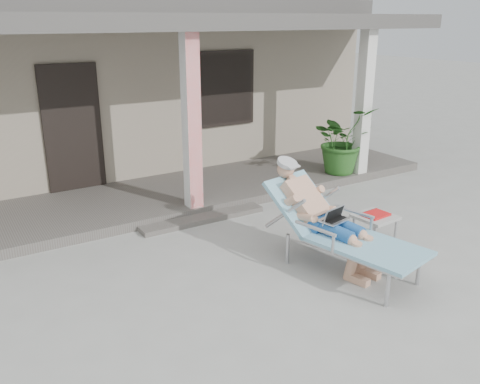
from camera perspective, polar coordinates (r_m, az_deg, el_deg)
ground at (r=6.34m, az=3.73°, el=-8.62°), size 60.00×60.00×0.00m
house at (r=11.61m, az=-15.31°, el=12.02°), size 10.40×5.40×3.30m
porch_deck at (r=8.73m, az=-7.68°, el=-0.34°), size 10.00×2.00×0.15m
porch_overhang at (r=8.20m, az=-8.37°, el=17.75°), size 10.00×2.30×2.85m
porch_step at (r=7.77m, az=-4.16°, el=-2.99°), size 2.00×0.30×0.07m
lounger at (r=6.20m, az=10.27°, el=-1.21°), size 1.18×2.14×1.35m
side_table at (r=7.10m, az=14.93°, el=-2.86°), size 0.53×0.53×0.44m
potted_palm at (r=9.73m, az=11.39°, el=5.75°), size 1.14×0.99×1.25m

